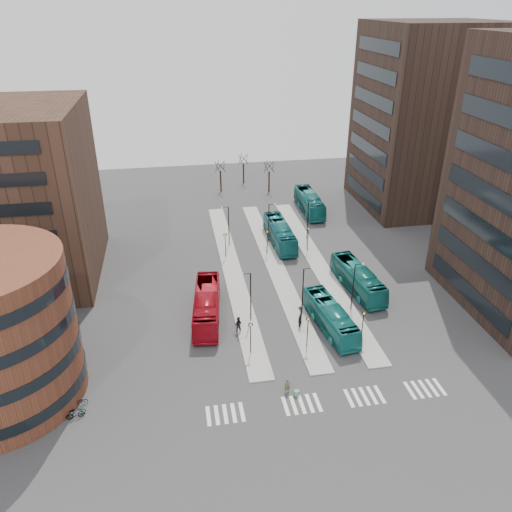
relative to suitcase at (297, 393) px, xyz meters
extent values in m
plane|color=#303033|center=(1.19, -5.17, -0.29)|extent=(160.00, 160.00, 0.00)
cube|color=gray|center=(-2.81, 24.83, -0.21)|extent=(2.50, 45.00, 0.15)
cube|color=gray|center=(3.19, 24.83, -0.21)|extent=(2.50, 45.00, 0.15)
cube|color=gray|center=(9.19, 24.83, -0.21)|extent=(2.50, 45.00, 0.15)
cube|color=#1A458F|center=(0.00, 0.00, 0.00)|extent=(0.54, 0.48, 0.58)
imported|color=#A80C1A|center=(-7.06, 14.34, 1.35)|extent=(4.11, 11.98, 3.27)
imported|color=#156D6C|center=(6.24, 9.85, 1.18)|extent=(3.82, 10.77, 2.94)
imported|color=#146166|center=(5.36, 32.22, 1.34)|extent=(2.97, 11.72, 3.25)
imported|color=#136360|center=(12.14, 17.29, 1.28)|extent=(3.85, 11.45, 3.13)
imported|color=#146868|center=(13.14, 43.86, 1.35)|extent=(2.93, 11.82, 3.28)
imported|color=brown|center=(-0.75, 0.65, 0.48)|extent=(0.57, 0.38, 1.53)
imported|color=black|center=(-3.93, 10.93, 0.65)|extent=(1.09, 0.95, 1.88)
imported|color=black|center=(2.95, 10.42, 0.55)|extent=(0.44, 1.00, 1.68)
imported|color=black|center=(3.48, 12.24, 0.51)|extent=(0.94, 1.18, 1.59)
imported|color=gray|center=(-19.81, 1.03, 0.13)|extent=(1.65, 0.71, 0.84)
imported|color=gray|center=(-19.81, 0.58, 0.18)|extent=(1.63, 0.77, 0.94)
imported|color=gray|center=(-19.81, 2.06, 0.17)|extent=(1.85, 1.06, 0.92)
cube|color=silver|center=(-8.31, -1.17, -0.28)|extent=(0.35, 2.40, 0.01)
cube|color=silver|center=(-7.56, -1.17, -0.28)|extent=(0.35, 2.40, 0.01)
cube|color=silver|center=(-6.81, -1.17, -0.28)|extent=(0.35, 2.40, 0.01)
cube|color=silver|center=(-6.06, -1.17, -0.28)|extent=(0.35, 2.40, 0.01)
cube|color=silver|center=(-5.31, -1.17, -0.28)|extent=(0.35, 2.40, 0.01)
cube|color=silver|center=(-1.31, -1.17, -0.28)|extent=(0.35, 2.40, 0.01)
cube|color=silver|center=(-0.56, -1.17, -0.28)|extent=(0.35, 2.40, 0.01)
cube|color=silver|center=(0.19, -1.17, -0.28)|extent=(0.35, 2.40, 0.01)
cube|color=silver|center=(0.94, -1.17, -0.28)|extent=(0.35, 2.40, 0.01)
cube|color=silver|center=(1.69, -1.17, -0.28)|extent=(0.35, 2.40, 0.01)
cube|color=silver|center=(4.69, -1.17, -0.28)|extent=(0.35, 2.40, 0.01)
cube|color=silver|center=(5.44, -1.17, -0.28)|extent=(0.35, 2.40, 0.01)
cube|color=silver|center=(6.19, -1.17, -0.28)|extent=(0.35, 2.40, 0.01)
cube|color=silver|center=(6.94, -1.17, -0.28)|extent=(0.35, 2.40, 0.01)
cube|color=silver|center=(7.69, -1.17, -0.28)|extent=(0.35, 2.40, 0.01)
cube|color=silver|center=(10.69, -1.17, -0.28)|extent=(0.35, 2.40, 0.01)
cube|color=silver|center=(11.44, -1.17, -0.28)|extent=(0.35, 2.40, 0.01)
cube|color=silver|center=(12.19, -1.17, -0.28)|extent=(0.35, 2.40, 0.01)
cube|color=silver|center=(12.94, -1.17, -0.28)|extent=(0.35, 2.40, 0.01)
cube|color=silver|center=(13.69, -1.17, -0.28)|extent=(0.35, 2.40, 0.01)
cylinder|color=black|center=(-26.81, 4.83, 1.71)|extent=(15.16, 15.16, 1.10)
cube|color=black|center=(23.13, 10.83, 2.21)|extent=(0.12, 16.00, 2.00)
cube|color=black|center=(23.13, 10.83, 6.21)|extent=(0.12, 16.00, 2.00)
cube|color=black|center=(23.13, 10.83, 10.21)|extent=(0.12, 16.00, 2.00)
cube|color=black|center=(23.13, 10.83, 14.21)|extent=(0.12, 16.00, 2.00)
cube|color=black|center=(23.13, 10.83, 18.21)|extent=(0.12, 16.00, 2.00)
cube|color=black|center=(23.13, 10.83, 22.21)|extent=(0.12, 16.00, 2.00)
cube|color=#2F211A|center=(33.19, 44.83, 14.71)|extent=(20.00, 20.00, 30.00)
cube|color=black|center=(23.13, 44.83, 2.21)|extent=(0.12, 16.00, 2.00)
cube|color=black|center=(23.13, 44.83, 6.21)|extent=(0.12, 16.00, 2.00)
cube|color=black|center=(23.13, 44.83, 10.21)|extent=(0.12, 16.00, 2.00)
cube|color=black|center=(23.13, 44.83, 14.21)|extent=(0.12, 16.00, 2.00)
cube|color=black|center=(23.13, 44.83, 18.21)|extent=(0.12, 16.00, 2.00)
cube|color=black|center=(23.13, 44.83, 22.21)|extent=(0.12, 16.00, 2.00)
cube|color=black|center=(23.13, 44.83, 26.21)|extent=(0.12, 16.00, 2.00)
cylinder|color=black|center=(-3.21, 6.83, 1.61)|extent=(0.10, 0.10, 3.50)
cube|color=black|center=(-3.21, 6.83, 3.36)|extent=(0.45, 0.10, 0.30)
cube|color=yellow|center=(-3.21, 6.77, 3.36)|extent=(0.20, 0.02, 0.20)
cylinder|color=black|center=(-3.21, 28.83, 1.61)|extent=(0.10, 0.10, 3.50)
cube|color=black|center=(-3.21, 28.83, 3.36)|extent=(0.45, 0.10, 0.30)
cube|color=yellow|center=(-3.21, 28.77, 3.36)|extent=(0.20, 0.02, 0.20)
cylinder|color=black|center=(2.79, 6.83, 1.61)|extent=(0.10, 0.10, 3.50)
cube|color=black|center=(2.79, 6.83, 3.36)|extent=(0.45, 0.10, 0.30)
cube|color=yellow|center=(2.79, 6.77, 3.36)|extent=(0.20, 0.02, 0.20)
cylinder|color=black|center=(2.79, 28.83, 1.61)|extent=(0.10, 0.10, 3.50)
cube|color=black|center=(2.79, 28.83, 3.36)|extent=(0.45, 0.10, 0.30)
cube|color=yellow|center=(2.79, 28.77, 3.36)|extent=(0.20, 0.02, 0.20)
cylinder|color=black|center=(8.79, 6.83, 1.61)|extent=(0.10, 0.10, 3.50)
cube|color=black|center=(8.79, 6.83, 3.36)|extent=(0.45, 0.10, 0.30)
cube|color=yellow|center=(8.79, 6.77, 3.36)|extent=(0.20, 0.02, 0.20)
cylinder|color=black|center=(8.79, 28.83, 1.61)|extent=(0.10, 0.10, 3.50)
cube|color=black|center=(8.79, 28.83, 3.36)|extent=(0.45, 0.10, 0.30)
cube|color=yellow|center=(8.79, 28.77, 3.36)|extent=(0.20, 0.02, 0.20)
cylinder|color=black|center=(-2.21, 12.83, 2.86)|extent=(0.14, 0.14, 6.00)
cylinder|color=black|center=(-2.66, 12.83, 5.86)|extent=(0.90, 0.08, 0.08)
sphere|color=silver|center=(-3.11, 12.83, 5.86)|extent=(0.24, 0.24, 0.24)
cylinder|color=black|center=(-2.21, 32.83, 2.86)|extent=(0.14, 0.14, 6.00)
cylinder|color=black|center=(-2.66, 32.83, 5.86)|extent=(0.90, 0.08, 0.08)
sphere|color=silver|center=(-3.11, 32.83, 5.86)|extent=(0.24, 0.24, 0.24)
cylinder|color=black|center=(3.79, 12.83, 2.86)|extent=(0.14, 0.14, 6.00)
cylinder|color=black|center=(4.24, 12.83, 5.86)|extent=(0.90, 0.08, 0.08)
sphere|color=silver|center=(4.69, 12.83, 5.86)|extent=(0.24, 0.24, 0.24)
cylinder|color=black|center=(3.79, 32.83, 2.86)|extent=(0.14, 0.14, 6.00)
cylinder|color=black|center=(4.24, 32.83, 5.86)|extent=(0.90, 0.08, 0.08)
sphere|color=silver|center=(4.69, 32.83, 5.86)|extent=(0.24, 0.24, 0.24)
cylinder|color=black|center=(9.79, 12.83, 2.86)|extent=(0.14, 0.14, 6.00)
cylinder|color=black|center=(10.24, 12.83, 5.86)|extent=(0.90, 0.08, 0.08)
sphere|color=silver|center=(10.69, 12.83, 5.86)|extent=(0.24, 0.24, 0.24)
cylinder|color=black|center=(9.79, 32.83, 2.86)|extent=(0.14, 0.14, 6.00)
cylinder|color=black|center=(10.24, 32.83, 5.86)|extent=(0.90, 0.08, 0.08)
sphere|color=silver|center=(10.69, 32.83, 5.86)|extent=(0.24, 0.24, 0.24)
cylinder|color=black|center=(-0.81, 56.83, 1.71)|extent=(0.30, 0.30, 4.00)
cylinder|color=black|center=(-0.11, 56.83, 4.61)|extent=(0.10, 1.56, 1.95)
cylinder|color=black|center=(-0.59, 57.49, 4.61)|extent=(1.48, 0.59, 1.97)
cylinder|color=black|center=(-1.37, 57.24, 4.61)|extent=(0.90, 1.31, 1.99)
cylinder|color=black|center=(-1.37, 56.42, 4.61)|extent=(0.89, 1.31, 1.99)
cylinder|color=black|center=(-0.59, 56.16, 4.61)|extent=(1.48, 0.58, 1.97)
cylinder|color=black|center=(4.19, 60.83, 1.71)|extent=(0.30, 0.30, 4.00)
cylinder|color=black|center=(4.89, 60.83, 4.61)|extent=(0.10, 1.56, 1.95)
cylinder|color=black|center=(4.41, 61.49, 4.61)|extent=(1.48, 0.59, 1.97)
cylinder|color=black|center=(3.63, 61.24, 4.61)|extent=(0.90, 1.31, 1.99)
cylinder|color=black|center=(3.63, 60.42, 4.61)|extent=(0.89, 1.31, 1.99)
cylinder|color=black|center=(4.41, 60.16, 4.61)|extent=(1.48, 0.58, 1.97)
cylinder|color=black|center=(8.19, 54.83, 1.71)|extent=(0.30, 0.30, 4.00)
cylinder|color=black|center=(8.89, 54.83, 4.61)|extent=(0.10, 1.56, 1.95)
cylinder|color=black|center=(8.41, 55.49, 4.61)|extent=(1.48, 0.59, 1.97)
cylinder|color=black|center=(7.63, 55.24, 4.61)|extent=(0.90, 1.31, 1.99)
cylinder|color=black|center=(7.63, 54.42, 4.61)|extent=(0.89, 1.31, 1.99)
cylinder|color=black|center=(8.41, 54.16, 4.61)|extent=(1.48, 0.58, 1.97)
camera|label=1|loc=(-9.75, -34.12, 32.41)|focal=35.00mm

